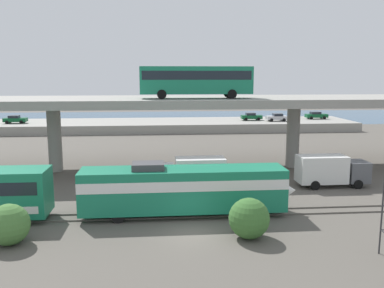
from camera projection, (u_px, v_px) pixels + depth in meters
name	position (u px, v px, depth m)	size (l,w,h in m)	color
ground_plane	(192.00, 235.00, 27.95)	(260.00, 260.00, 0.00)	#565149
rail_strip_near	(189.00, 217.00, 31.17)	(110.00, 0.12, 0.12)	#59544C
rail_strip_far	(187.00, 211.00, 32.57)	(110.00, 0.12, 0.12)	#59544C
train_locomotive	(193.00, 187.00, 31.55)	(16.60, 3.04, 4.18)	#197A56
highway_overpass	(177.00, 104.00, 46.36)	(96.00, 11.50, 8.18)	gray
transit_bus_on_overpass	(196.00, 79.00, 44.30)	(12.00, 2.68, 3.40)	#197A56
service_truck_west	(330.00, 170.00, 39.82)	(6.80, 2.46, 3.04)	#515459
service_truck_east	(191.00, 173.00, 38.64)	(6.80, 2.46, 3.04)	silver
pier_parking_lot	(168.00, 125.00, 81.84)	(73.25, 13.97, 1.67)	gray
parked_car_0	(15.00, 119.00, 77.68)	(4.16, 1.84, 1.50)	#0C4C26
parked_car_1	(277.00, 117.00, 81.53)	(4.03, 1.99, 1.50)	#B7B7BC
parked_car_2	(251.00, 116.00, 82.98)	(4.13, 1.83, 1.50)	#0C4C26
parked_car_3	(316.00, 115.00, 85.53)	(4.46, 1.86, 1.50)	#0C4C26
harbor_water	(165.00, 118.00, 104.58)	(140.00, 36.00, 0.01)	#2D5170
shrub_left	(9.00, 225.00, 26.12)	(2.65, 2.65, 2.65)	#437435
shrub_right	(249.00, 218.00, 27.14)	(2.72, 2.72, 2.72)	#38692E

